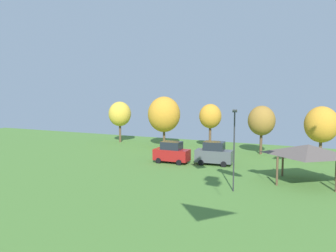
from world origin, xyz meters
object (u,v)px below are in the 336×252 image
Objects in this scene: parked_car_leftmost at (172,152)px; parked_car_second_from_left at (214,154)px; treeline_tree_1 at (164,114)px; treeline_tree_4 at (321,125)px; treeline_tree_2 at (210,116)px; treeline_tree_3 at (262,121)px; light_post_1 at (234,146)px; park_pavilion at (308,150)px; treeline_tree_0 at (120,114)px.

parked_car_second_from_left reaches higher than parked_car_leftmost.
treeline_tree_4 is at bearing -1.62° from treeline_tree_1.
treeline_tree_3 is at bearing -12.94° from treeline_tree_2.
light_post_1 reaches higher than treeline_tree_2.
park_pavilion is at bearing 44.60° from light_post_1.
parked_car_leftmost is at bearing -60.34° from treeline_tree_1.
treeline_tree_1 reaches higher than parked_car_leftmost.
treeline_tree_1 is (-21.16, 13.76, 1.72)m from park_pavilion.
treeline_tree_2 is (0.79, 11.85, 3.42)m from parked_car_leftmost.
treeline_tree_3 is at bearing -2.79° from treeline_tree_1.
treeline_tree_4 is (0.68, 13.15, 1.17)m from park_pavilion.
light_post_1 is 24.78m from treeline_tree_1.
park_pavilion is at bearing -12.23° from parked_car_leftmost.
parked_car_second_from_left is 0.66× the size of treeline_tree_4.
parked_car_leftmost is 13.54m from treeline_tree_3.
treeline_tree_4 is at bearing -6.37° from treeline_tree_2.
treeline_tree_2 is at bearing 133.83° from park_pavilion.
treeline_tree_4 is at bearing 0.74° from treeline_tree_3.
parked_car_leftmost is 0.64× the size of treeline_tree_4.
treeline_tree_4 is at bearing 31.93° from parked_car_leftmost.
treeline_tree_1 is 1.15× the size of treeline_tree_4.
light_post_1 is at bearing -135.40° from park_pavilion.
park_pavilion is 32.58m from treeline_tree_0.
parked_car_second_from_left is 10.88m from light_post_1.
parked_car_leftmost is at bearing -129.83° from treeline_tree_3.
treeline_tree_4 is (7.25, 0.09, -0.20)m from treeline_tree_3.
treeline_tree_4 is (10.88, 9.10, 2.96)m from parked_car_second_from_left.
park_pavilion is 7.75m from light_post_1.
treeline_tree_2 is at bearing 8.54° from treeline_tree_1.
treeline_tree_2 is at bearing 105.29° from parked_car_second_from_left.
parked_car_second_from_left is 0.66× the size of treeline_tree_2.
park_pavilion is 14.68m from treeline_tree_3.
treeline_tree_3 is (22.70, -1.14, -0.13)m from treeline_tree_0.
treeline_tree_1 reaches higher than treeline_tree_3.
park_pavilion is at bearing -46.17° from treeline_tree_2.
treeline_tree_0 is at bearing 154.14° from park_pavilion.
light_post_1 reaches higher than treeline_tree_4.
parked_car_second_from_left is 0.67× the size of treeline_tree_3.
treeline_tree_0 is at bearing 140.69° from parked_car_leftmost.
treeline_tree_2 is 0.99× the size of treeline_tree_4.
treeline_tree_1 reaches higher than treeline_tree_4.
parked_car_second_from_left is 11.12m from park_pavilion.
parked_car_leftmost is 0.56× the size of treeline_tree_1.
parked_car_leftmost is at bearing 138.68° from light_post_1.
parked_car_second_from_left is 11.97m from treeline_tree_2.
light_post_1 is 1.07× the size of treeline_tree_4.
treeline_tree_0 is 29.98m from treeline_tree_4.
treeline_tree_1 reaches higher than treeline_tree_2.
parked_car_second_from_left is 0.69× the size of park_pavilion.
treeline_tree_2 is 1.00× the size of treeline_tree_3.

